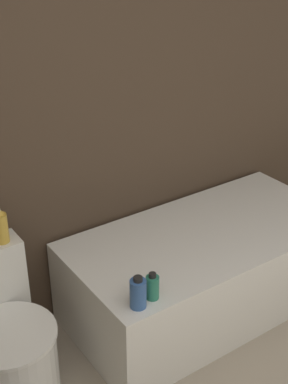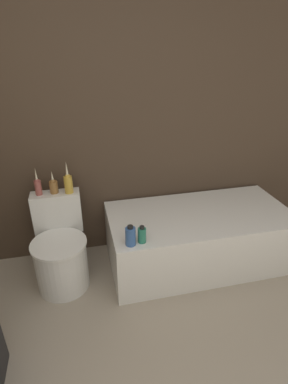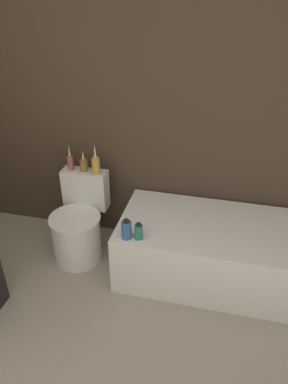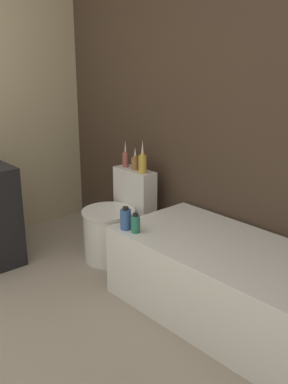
{
  "view_description": "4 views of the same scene",
  "coord_description": "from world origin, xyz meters",
  "px_view_note": "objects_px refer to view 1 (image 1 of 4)",
  "views": [
    {
      "loc": [
        -1.01,
        -0.07,
        2.09
      ],
      "look_at": [
        0.24,
        1.75,
        0.93
      ],
      "focal_mm": 50.0,
      "sensor_mm": 36.0,
      "label": 1
    },
    {
      "loc": [
        -0.27,
        -0.27,
        1.84
      ],
      "look_at": [
        0.21,
        1.76,
        0.81
      ],
      "focal_mm": 28.0,
      "sensor_mm": 36.0,
      "label": 2
    },
    {
      "loc": [
        0.7,
        -0.62,
        2.25
      ],
      "look_at": [
        0.14,
        1.7,
        0.81
      ],
      "focal_mm": 35.0,
      "sensor_mm": 36.0,
      "label": 3
    },
    {
      "loc": [
        2.3,
        -0.31,
        1.72
      ],
      "look_at": [
        0.1,
        1.63,
        0.77
      ],
      "focal_mm": 42.0,
      "sensor_mm": 36.0,
      "label": 4
    }
  ],
  "objects_px": {
    "vase_bronze": "(0,225)",
    "shampoo_bottle_tall": "(138,293)",
    "bathtub": "(206,268)",
    "toilet": "(6,349)",
    "shampoo_bottle_short": "(152,287)"
  },
  "relations": [
    {
      "from": "vase_bronze",
      "to": "shampoo_bottle_tall",
      "type": "distance_m",
      "value": 0.71
    },
    {
      "from": "shampoo_bottle_tall",
      "to": "shampoo_bottle_short",
      "type": "height_order",
      "value": "shampoo_bottle_tall"
    },
    {
      "from": "toilet",
      "to": "shampoo_bottle_tall",
      "type": "relative_size",
      "value": 4.51
    },
    {
      "from": "bathtub",
      "to": "shampoo_bottle_tall",
      "type": "height_order",
      "value": "shampoo_bottle_tall"
    },
    {
      "from": "bathtub",
      "to": "toilet",
      "type": "relative_size",
      "value": 2.2
    },
    {
      "from": "bathtub",
      "to": "vase_bronze",
      "type": "bearing_deg",
      "value": 169.28
    },
    {
      "from": "bathtub",
      "to": "toilet",
      "type": "height_order",
      "value": "toilet"
    },
    {
      "from": "bathtub",
      "to": "shampoo_bottle_tall",
      "type": "relative_size",
      "value": 9.9
    },
    {
      "from": "toilet",
      "to": "shampoo_bottle_tall",
      "type": "height_order",
      "value": "toilet"
    },
    {
      "from": "bathtub",
      "to": "shampoo_bottle_short",
      "type": "relative_size",
      "value": 11.73
    },
    {
      "from": "toilet",
      "to": "shampoo_bottle_short",
      "type": "bearing_deg",
      "value": -25.66
    },
    {
      "from": "toilet",
      "to": "vase_bronze",
      "type": "relative_size",
      "value": 2.68
    },
    {
      "from": "shampoo_bottle_tall",
      "to": "shampoo_bottle_short",
      "type": "distance_m",
      "value": 0.09
    },
    {
      "from": "vase_bronze",
      "to": "shampoo_bottle_tall",
      "type": "relative_size",
      "value": 1.68
    },
    {
      "from": "bathtub",
      "to": "shampoo_bottle_tall",
      "type": "distance_m",
      "value": 0.82
    }
  ]
}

